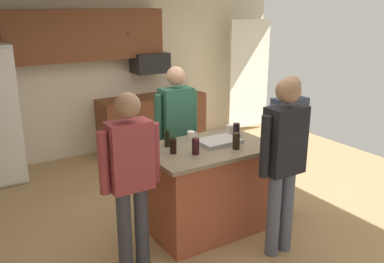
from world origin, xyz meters
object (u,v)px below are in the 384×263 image
object	(u,v)px
kitchen_island	(207,189)
mug_blue_stoneware	(230,129)
microwave_over_range	(150,63)
glass_stout_tall	(173,146)
person_guest_right	(284,156)
glass_short_whisky	(236,141)
glass_pilsner	(196,146)
person_guest_by_door	(131,172)
person_elder_center	(176,126)
serving_tray	(219,141)
mug_ceramic_white	(191,135)
tumbler_amber	(167,139)
person_guest_left	(288,137)
glass_dark_ale	(236,130)

from	to	relation	value
kitchen_island	mug_blue_stoneware	distance (m)	0.74
microwave_over_range	glass_stout_tall	world-z (taller)	microwave_over_range
kitchen_island	person_guest_right	world-z (taller)	person_guest_right
glass_short_whisky	glass_pilsner	bearing A→B (deg)	168.37
person_guest_by_door	person_elder_center	bearing A→B (deg)	30.72
person_elder_center	person_guest_right	xyz separation A→B (m)	(0.29, -1.51, 0.04)
kitchen_island	glass_pilsner	xyz separation A→B (m)	(-0.23, -0.13, 0.56)
serving_tray	mug_blue_stoneware	bearing A→B (deg)	35.32
mug_ceramic_white	mug_blue_stoneware	size ratio (longest dim) A/B	0.96
person_guest_by_door	glass_short_whisky	size ratio (longest dim) A/B	10.02
mug_blue_stoneware	glass_pilsner	world-z (taller)	glass_pilsner
person_guest_by_door	tumbler_amber	bearing A→B (deg)	22.83
person_guest_left	serving_tray	world-z (taller)	person_guest_left
glass_pilsner	glass_short_whisky	bearing A→B (deg)	-11.63
person_guest_right	glass_stout_tall	distance (m)	1.07
microwave_over_range	glass_pilsner	distance (m)	3.11
glass_dark_ale	mug_ceramic_white	bearing A→B (deg)	157.85
person_guest_right	mug_ceramic_white	xyz separation A→B (m)	(-0.39, 1.01, -0.01)
microwave_over_range	tumbler_amber	size ratio (longest dim) A/B	3.31
person_guest_by_door	mug_ceramic_white	xyz separation A→B (m)	(0.94, 0.51, 0.04)
glass_dark_ale	mug_ceramic_white	xyz separation A→B (m)	(-0.47, 0.19, -0.03)
glass_pilsner	person_guest_right	bearing A→B (deg)	-45.13
person_guest_left	glass_short_whisky	xyz separation A→B (m)	(-0.78, -0.07, 0.11)
microwave_over_range	kitchen_island	xyz separation A→B (m)	(-0.74, -2.79, -0.96)
person_elder_center	person_guest_by_door	distance (m)	1.45
person_guest_left	tumbler_amber	bearing A→B (deg)	-6.58
microwave_over_range	serving_tray	xyz separation A→B (m)	(-0.58, -2.77, -0.46)
tumbler_amber	glass_pilsner	distance (m)	0.37
person_guest_by_door	mug_ceramic_white	size ratio (longest dim) A/B	13.93
person_guest_by_door	mug_blue_stoneware	size ratio (longest dim) A/B	13.36
mug_ceramic_white	glass_short_whisky	xyz separation A→B (m)	(0.22, -0.50, 0.04)
tumbler_amber	kitchen_island	bearing A→B (deg)	-31.35
microwave_over_range	tumbler_amber	distance (m)	2.83
serving_tray	glass_short_whisky	bearing A→B (deg)	-80.38
person_guest_by_door	person_guest_left	size ratio (longest dim) A/B	1.03
person_elder_center	person_guest_left	world-z (taller)	person_elder_center
glass_pilsner	glass_stout_tall	bearing A→B (deg)	142.72
glass_stout_tall	glass_pilsner	distance (m)	0.22
glass_dark_ale	person_elder_center	bearing A→B (deg)	117.88
microwave_over_range	glass_pilsner	size ratio (longest dim) A/B	3.49
person_elder_center	person_guest_by_door	bearing A→B (deg)	-39.93
glass_short_whisky	mug_blue_stoneware	bearing A→B (deg)	59.92
mug_blue_stoneware	person_guest_right	bearing A→B (deg)	-95.65
kitchen_island	mug_ceramic_white	xyz separation A→B (m)	(-0.02, 0.28, 0.52)
glass_stout_tall	glass_short_whisky	bearing A→B (deg)	-20.16
mug_ceramic_white	serving_tray	xyz separation A→B (m)	(0.18, -0.26, -0.03)
person_elder_center	mug_ceramic_white	distance (m)	0.51
person_guest_by_door	person_guest_right	world-z (taller)	person_guest_right
tumbler_amber	glass_pilsner	world-z (taller)	tumbler_amber
person_elder_center	glass_short_whisky	world-z (taller)	person_elder_center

